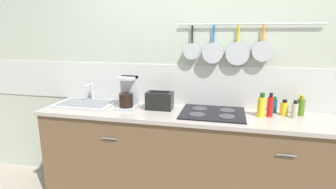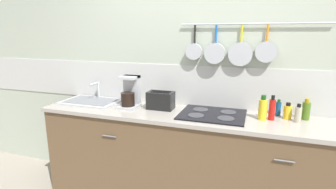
{
  "view_description": "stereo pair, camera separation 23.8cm",
  "coord_description": "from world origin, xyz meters",
  "px_view_note": "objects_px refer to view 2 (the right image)",
  "views": [
    {
      "loc": [
        0.26,
        -2.26,
        1.64
      ],
      "look_at": [
        -0.26,
        0.0,
        1.1
      ],
      "focal_mm": 28.0,
      "sensor_mm": 36.0,
      "label": 1
    },
    {
      "loc": [
        0.49,
        -2.19,
        1.64
      ],
      "look_at": [
        -0.26,
        0.0,
        1.1
      ],
      "focal_mm": 28.0,
      "sensor_mm": 36.0,
      "label": 2
    }
  ],
  "objects_px": {
    "toaster": "(161,100)",
    "bottle_sesame_oil": "(298,114)",
    "bottle_olive_oil": "(288,112)",
    "bottle_dish_soap": "(272,109)",
    "bottle_hot_sauce": "(306,110)",
    "bottle_cooking_wine": "(278,108)",
    "bottle_vinegar": "(263,109)",
    "coffee_maker": "(130,94)"
  },
  "relations": [
    {
      "from": "coffee_maker",
      "to": "bottle_cooking_wine",
      "type": "xyz_separation_m",
      "value": [
        1.36,
        0.17,
        -0.06
      ]
    },
    {
      "from": "toaster",
      "to": "bottle_olive_oil",
      "type": "bearing_deg",
      "value": 3.13
    },
    {
      "from": "bottle_cooking_wine",
      "to": "bottle_olive_oil",
      "type": "relative_size",
      "value": 1.03
    },
    {
      "from": "coffee_maker",
      "to": "bottle_vinegar",
      "type": "distance_m",
      "value": 1.22
    },
    {
      "from": "coffee_maker",
      "to": "bottle_sesame_oil",
      "type": "bearing_deg",
      "value": 0.99
    },
    {
      "from": "bottle_hot_sauce",
      "to": "bottle_cooking_wine",
      "type": "bearing_deg",
      "value": 167.97
    },
    {
      "from": "bottle_hot_sauce",
      "to": "bottle_dish_soap",
      "type": "bearing_deg",
      "value": -158.97
    },
    {
      "from": "toaster",
      "to": "bottle_vinegar",
      "type": "height_order",
      "value": "bottle_vinegar"
    },
    {
      "from": "coffee_maker",
      "to": "bottle_hot_sauce",
      "type": "distance_m",
      "value": 1.57
    },
    {
      "from": "coffee_maker",
      "to": "bottle_dish_soap",
      "type": "distance_m",
      "value": 1.3
    },
    {
      "from": "bottle_cooking_wine",
      "to": "bottle_olive_oil",
      "type": "height_order",
      "value": "bottle_cooking_wine"
    },
    {
      "from": "coffee_maker",
      "to": "bottle_hot_sauce",
      "type": "height_order",
      "value": "coffee_maker"
    },
    {
      "from": "bottle_vinegar",
      "to": "bottle_sesame_oil",
      "type": "relative_size",
      "value": 1.37
    },
    {
      "from": "toaster",
      "to": "coffee_maker",
      "type": "bearing_deg",
      "value": -175.43
    },
    {
      "from": "coffee_maker",
      "to": "bottle_cooking_wine",
      "type": "relative_size",
      "value": 2.11
    },
    {
      "from": "bottle_cooking_wine",
      "to": "bottle_hot_sauce",
      "type": "xyz_separation_m",
      "value": [
        0.21,
        -0.04,
        0.01
      ]
    },
    {
      "from": "toaster",
      "to": "bottle_dish_soap",
      "type": "height_order",
      "value": "bottle_dish_soap"
    },
    {
      "from": "toaster",
      "to": "bottle_hot_sauce",
      "type": "distance_m",
      "value": 1.26
    },
    {
      "from": "bottle_olive_oil",
      "to": "bottle_sesame_oil",
      "type": "bearing_deg",
      "value": -39.73
    },
    {
      "from": "bottle_dish_soap",
      "to": "bottle_sesame_oil",
      "type": "bearing_deg",
      "value": 2.78
    },
    {
      "from": "bottle_hot_sauce",
      "to": "bottle_olive_oil",
      "type": "bearing_deg",
      "value": -166.34
    },
    {
      "from": "toaster",
      "to": "bottle_hot_sauce",
      "type": "xyz_separation_m",
      "value": [
        1.26,
        0.1,
        -0.0
      ]
    },
    {
      "from": "bottle_vinegar",
      "to": "bottle_sesame_oil",
      "type": "height_order",
      "value": "bottle_vinegar"
    },
    {
      "from": "coffee_maker",
      "to": "bottle_vinegar",
      "type": "bearing_deg",
      "value": -0.06
    },
    {
      "from": "bottle_dish_soap",
      "to": "coffee_maker",
      "type": "bearing_deg",
      "value": -179.28
    },
    {
      "from": "coffee_maker",
      "to": "toaster",
      "type": "bearing_deg",
      "value": 4.57
    },
    {
      "from": "bottle_vinegar",
      "to": "bottle_sesame_oil",
      "type": "distance_m",
      "value": 0.28
    },
    {
      "from": "toaster",
      "to": "bottle_cooking_wine",
      "type": "xyz_separation_m",
      "value": [
        1.05,
        0.14,
        -0.02
      ]
    },
    {
      "from": "bottle_olive_oil",
      "to": "bottle_hot_sauce",
      "type": "relative_size",
      "value": 0.79
    },
    {
      "from": "bottle_cooking_wine",
      "to": "bottle_hot_sauce",
      "type": "height_order",
      "value": "bottle_hot_sauce"
    },
    {
      "from": "bottle_cooking_wine",
      "to": "bottle_sesame_oil",
      "type": "xyz_separation_m",
      "value": [
        0.14,
        -0.14,
        0.0
      ]
    },
    {
      "from": "toaster",
      "to": "bottle_olive_oil",
      "type": "relative_size",
      "value": 1.87
    },
    {
      "from": "bottle_sesame_oil",
      "to": "bottle_cooking_wine",
      "type": "bearing_deg",
      "value": 135.14
    },
    {
      "from": "toaster",
      "to": "bottle_sesame_oil",
      "type": "bearing_deg",
      "value": 0.07
    },
    {
      "from": "bottle_sesame_oil",
      "to": "toaster",
      "type": "bearing_deg",
      "value": -179.93
    },
    {
      "from": "bottle_vinegar",
      "to": "bottle_hot_sauce",
      "type": "bearing_deg",
      "value": 19.5
    },
    {
      "from": "bottle_olive_oil",
      "to": "bottle_cooking_wine",
      "type": "bearing_deg",
      "value": 130.55
    },
    {
      "from": "bottle_vinegar",
      "to": "bottle_hot_sauce",
      "type": "xyz_separation_m",
      "value": [
        0.34,
        0.12,
        -0.01
      ]
    },
    {
      "from": "bottle_vinegar",
      "to": "bottle_dish_soap",
      "type": "distance_m",
      "value": 0.07
    },
    {
      "from": "toaster",
      "to": "bottle_cooking_wine",
      "type": "height_order",
      "value": "toaster"
    },
    {
      "from": "bottle_dish_soap",
      "to": "bottle_hot_sauce",
      "type": "bearing_deg",
      "value": 21.03
    },
    {
      "from": "bottle_vinegar",
      "to": "coffee_maker",
      "type": "bearing_deg",
      "value": 179.94
    }
  ]
}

